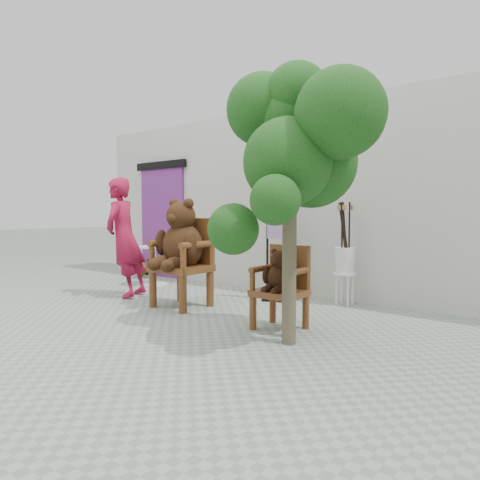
% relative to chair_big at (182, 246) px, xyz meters
% --- Properties ---
extents(ground_plane, '(60.00, 60.00, 0.00)m').
position_rel_chair_big_xyz_m(ground_plane, '(0.69, -0.86, -0.85)').
color(ground_plane, gray).
rests_on(ground_plane, ground).
extents(back_wall, '(9.00, 1.00, 3.00)m').
position_rel_chair_big_xyz_m(back_wall, '(0.69, 2.24, 0.65)').
color(back_wall, beige).
rests_on(back_wall, ground).
extents(doorway, '(1.40, 0.11, 2.33)m').
position_rel_chair_big_xyz_m(doorway, '(-2.31, 1.72, 0.32)').
color(doorway, '#6E2878').
rests_on(doorway, ground).
extents(chair_big, '(0.71, 0.79, 1.50)m').
position_rel_chair_big_xyz_m(chair_big, '(0.00, 0.00, 0.00)').
color(chair_big, '#4D2810').
rests_on(chair_big, ground).
extents(chair_small, '(0.53, 0.49, 0.93)m').
position_rel_chair_big_xyz_m(chair_small, '(1.69, -0.11, -0.30)').
color(chair_small, '#4D2810').
rests_on(chair_small, ground).
extents(person, '(0.67, 0.79, 1.84)m').
position_rel_chair_big_xyz_m(person, '(-1.22, -0.04, 0.07)').
color(person, maroon).
rests_on(person, ground).
extents(cafe_table, '(0.60, 0.60, 0.70)m').
position_rel_chair_big_xyz_m(cafe_table, '(-1.64, 0.92, -0.41)').
color(cafe_table, white).
rests_on(cafe_table, ground).
extents(display_stand, '(0.55, 0.49, 1.51)m').
position_rel_chair_big_xyz_m(display_stand, '(0.83, 1.19, -0.26)').
color(display_stand, black).
rests_on(display_stand, ground).
extents(stool_bucket, '(0.32, 0.32, 1.45)m').
position_rel_chair_big_xyz_m(stool_bucket, '(1.74, 1.49, -0.21)').
color(stool_bucket, white).
rests_on(stool_bucket, ground).
extents(tree, '(1.76, 1.65, 2.82)m').
position_rel_chair_big_xyz_m(tree, '(2.05, -0.41, 1.18)').
color(tree, '#413927').
rests_on(tree, ground).
extents(potted_plant, '(0.49, 0.46, 0.44)m').
position_rel_chair_big_xyz_m(potted_plant, '(-2.55, 1.42, -0.63)').
color(potted_plant, '#0E350E').
rests_on(potted_plant, ground).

